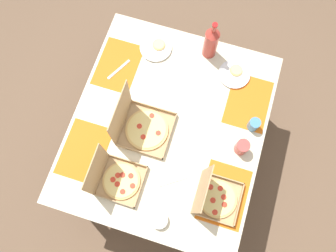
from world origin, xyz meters
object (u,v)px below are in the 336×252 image
object	(u,v)px
condiment_bowl	(159,220)
soda_bottle	(211,42)
plate_far_left	(234,74)
cup_spare	(254,124)
pizza_box_edge_far	(214,197)
cup_clear_left	(242,147)
plate_near_left	(156,47)
pizza_box_center	(116,179)
pizza_box_corner_right	(141,126)

from	to	relation	value
condiment_bowl	soda_bottle	bearing A→B (deg)	0.70
plate_far_left	cup_spare	xyz separation A→B (m)	(-0.31, -0.19, 0.03)
pizza_box_edge_far	cup_clear_left	world-z (taller)	pizza_box_edge_far
plate_near_left	cup_spare	xyz separation A→B (m)	(-0.34, -0.73, 0.03)
pizza_box_edge_far	plate_far_left	bearing A→B (deg)	5.36
pizza_box_center	plate_far_left	bearing A→B (deg)	-29.69
plate_near_left	condiment_bowl	distance (m)	1.11
plate_near_left	cup_clear_left	size ratio (longest dim) A/B	2.08
condiment_bowl	cup_spare	bearing A→B (deg)	-28.31
cup_spare	condiment_bowl	size ratio (longest dim) A/B	0.88
pizza_box_corner_right	cup_clear_left	world-z (taller)	pizza_box_corner_right
pizza_box_corner_right	pizza_box_center	bearing A→B (deg)	173.50
pizza_box_edge_far	soda_bottle	world-z (taller)	soda_bottle
pizza_box_corner_right	condiment_bowl	size ratio (longest dim) A/B	3.38
pizza_box_center	plate_near_left	xyz separation A→B (m)	(0.90, 0.05, -0.04)
plate_near_left	soda_bottle	bearing A→B (deg)	-78.26
cup_spare	condiment_bowl	world-z (taller)	cup_spare
pizza_box_corner_right	pizza_box_edge_far	bearing A→B (deg)	-117.12
pizza_box_edge_far	plate_far_left	distance (m)	0.80
pizza_box_center	plate_near_left	size ratio (longest dim) A/B	1.35
plate_far_left	cup_spare	distance (m)	0.37
cup_clear_left	pizza_box_edge_far	bearing A→B (deg)	166.22
pizza_box_edge_far	soda_bottle	size ratio (longest dim) A/B	0.89
pizza_box_corner_right	plate_near_left	bearing A→B (deg)	8.90
plate_near_left	plate_far_left	bearing A→B (deg)	-93.47
pizza_box_center	cup_spare	bearing A→B (deg)	-50.93
pizza_box_corner_right	plate_far_left	size ratio (longest dim) A/B	1.64
plate_far_left	cup_spare	bearing A→B (deg)	-148.30
pizza_box_center	soda_bottle	size ratio (longest dim) A/B	0.89
cup_clear_left	condiment_bowl	bearing A→B (deg)	147.75
soda_bottle	cup_clear_left	distance (m)	0.68
cup_spare	condiment_bowl	distance (m)	0.80
plate_far_left	cup_clear_left	distance (m)	0.50
pizza_box_edge_far	condiment_bowl	xyz separation A→B (m)	(-0.22, 0.26, -0.03)
cup_clear_left	cup_spare	world-z (taller)	cup_clear_left
pizza_box_center	plate_near_left	world-z (taller)	pizza_box_center
pizza_box_edge_far	soda_bottle	bearing A→B (deg)	16.97
pizza_box_edge_far	cup_clear_left	xyz separation A→B (m)	(0.33, -0.08, 0.01)
pizza_box_center	condiment_bowl	xyz separation A→B (m)	(-0.15, -0.31, -0.03)
pizza_box_corner_right	plate_far_left	bearing A→B (deg)	-40.89
pizza_box_corner_right	cup_spare	world-z (taller)	pizza_box_corner_right
pizza_box_center	soda_bottle	world-z (taller)	soda_bottle
pizza_box_center	condiment_bowl	bearing A→B (deg)	-115.35
pizza_box_corner_right	plate_far_left	world-z (taller)	pizza_box_corner_right
pizza_box_corner_right	pizza_box_edge_far	distance (m)	0.60
pizza_box_center	cup_spare	world-z (taller)	pizza_box_center
plate_far_left	plate_near_left	distance (m)	0.54
plate_far_left	condiment_bowl	bearing A→B (deg)	169.55
soda_bottle	cup_clear_left	bearing A→B (deg)	-148.30
pizza_box_corner_right	condiment_bowl	world-z (taller)	pizza_box_corner_right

